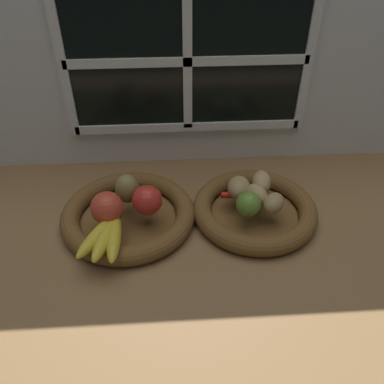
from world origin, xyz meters
TOP-DOWN VIEW (x-y plane):
  - ground_plane at (0.00, 0.00)cm, footprint 140.00×90.00cm
  - back_wall at (0.00, 29.77)cm, footprint 140.00×4.60cm
  - fruit_bowl_left at (-16.40, 1.20)cm, footprint 33.28×33.28cm
  - fruit_bowl_right at (15.44, 1.20)cm, footprint 31.35×31.35cm
  - apple_red_front at (-20.49, -3.24)cm, footprint 7.65×7.65cm
  - apple_red_right at (-11.28, -0.84)cm, footprint 7.29×7.29cm
  - pear_brown at (-16.28, 3.80)cm, footprint 7.22×7.44cm
  - banana_bunch_front at (-20.18, -10.03)cm, footprint 10.30×16.69cm
  - potato_large at (15.44, 1.20)cm, footprint 6.95×7.91cm
  - potato_back at (17.61, 5.99)cm, footprint 5.77×8.19cm
  - potato_small at (18.92, -2.28)cm, footprint 7.59×7.97cm
  - potato_oblong at (11.53, 4.25)cm, footprint 7.08×8.42cm
  - lime_near at (12.63, -3.01)cm, footprint 5.98×5.98cm
  - chili_pepper at (12.98, 2.23)cm, footprint 12.12×4.49cm

SIDE VIEW (x-z plane):
  - ground_plane at x=0.00cm, z-range -3.00..0.00cm
  - fruit_bowl_left at x=-16.40cm, z-range -0.18..4.41cm
  - fruit_bowl_right at x=15.44cm, z-range -0.17..4.41cm
  - chili_pepper at x=12.98cm, z-range 4.59..6.26cm
  - banana_bunch_front at x=-20.18cm, z-range 4.59..7.71cm
  - potato_small at x=18.92cm, z-range 4.59..9.30cm
  - potato_large at x=15.44cm, z-range 4.59..9.45cm
  - potato_oblong at x=11.53cm, z-range 4.59..9.62cm
  - potato_back at x=17.61cm, z-range 4.59..9.71cm
  - lime_near at x=12.63cm, z-range 4.59..10.57cm
  - apple_red_right at x=-11.28cm, z-range 4.59..11.88cm
  - pear_brown at x=-16.28cm, z-range 4.59..12.13cm
  - apple_red_front at x=-20.49cm, z-range 4.59..12.24cm
  - back_wall at x=0.00cm, z-range 0.38..55.38cm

